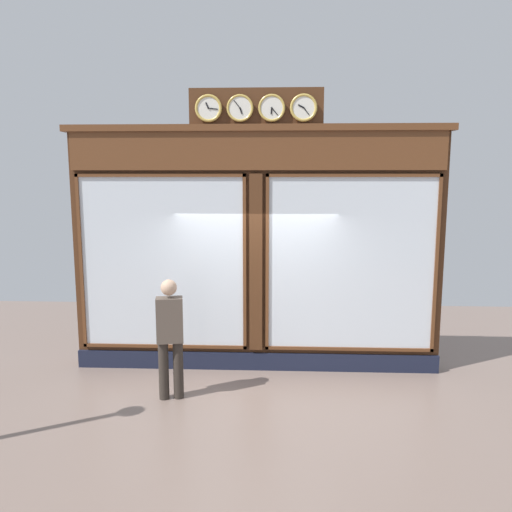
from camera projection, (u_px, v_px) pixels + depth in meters
ground_plane at (244, 468)px, 5.38m from camera, size 14.00×14.00×0.00m
shop_facade at (256, 248)px, 7.96m from camera, size 5.87×0.42×4.36m
pedestrian at (170, 334)px, 6.94m from camera, size 0.40×0.28×1.69m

